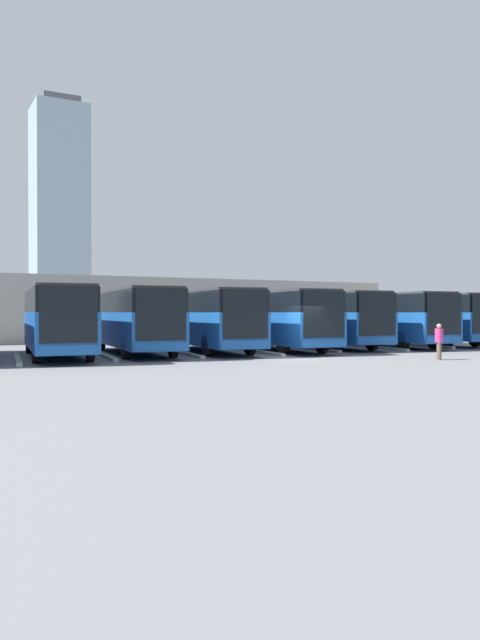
# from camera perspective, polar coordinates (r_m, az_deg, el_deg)

# --- Properties ---
(ground_plane) EXTENTS (600.00, 600.00, 0.00)m
(ground_plane) POSITION_cam_1_polar(r_m,az_deg,el_deg) (30.48, 5.27, -3.43)
(ground_plane) COLOR slate
(bus_0) EXTENTS (3.96, 12.28, 3.39)m
(bus_0) POSITION_cam_1_polar(r_m,az_deg,el_deg) (44.53, 16.48, 0.26)
(bus_0) COLOR #19519E
(bus_0) RESTS_ON ground_plane
(curb_divider_0) EXTENTS (0.98, 6.43, 0.15)m
(curb_divider_0) POSITION_cam_1_polar(r_m,az_deg,el_deg) (41.86, 16.14, -2.24)
(curb_divider_0) COLOR #B2B2AD
(curb_divider_0) RESTS_ON ground_plane
(bus_1) EXTENTS (3.96, 12.28, 3.39)m
(bus_1) POSITION_cam_1_polar(r_m,az_deg,el_deg) (41.31, 12.92, 0.24)
(bus_1) COLOR #19519E
(bus_1) RESTS_ON ground_plane
(curb_divider_1) EXTENTS (0.98, 6.43, 0.15)m
(curb_divider_1) POSITION_cam_1_polar(r_m,az_deg,el_deg) (38.67, 12.30, -2.47)
(curb_divider_1) COLOR #B2B2AD
(curb_divider_1) RESTS_ON ground_plane
(bus_2) EXTENTS (3.96, 12.28, 3.39)m
(bus_2) POSITION_cam_1_polar(r_m,az_deg,el_deg) (39.34, 7.65, 0.23)
(bus_2) COLOR #19519E
(bus_2) RESTS_ON ground_plane
(curb_divider_2) EXTENTS (0.98, 6.43, 0.15)m
(curb_divider_2) POSITION_cam_1_polar(r_m,az_deg,el_deg) (36.75, 6.62, -2.62)
(curb_divider_2) COLOR #B2B2AD
(curb_divider_2) RESTS_ON ground_plane
(bus_3) EXTENTS (3.96, 12.28, 3.39)m
(bus_3) POSITION_cam_1_polar(r_m,az_deg,el_deg) (36.32, 3.15, 0.20)
(bus_3) COLOR #19519E
(bus_3) RESTS_ON ground_plane
(curb_divider_3) EXTENTS (0.98, 6.43, 0.15)m
(curb_divider_3) POSITION_cam_1_polar(r_m,az_deg,el_deg) (33.80, 1.68, -2.90)
(curb_divider_3) COLOR #B2B2AD
(curb_divider_3) RESTS_ON ground_plane
(bus_4) EXTENTS (3.96, 12.28, 3.39)m
(bus_4) POSITION_cam_1_polar(r_m,az_deg,el_deg) (34.81, -3.10, 0.18)
(bus_4) COLOR #19519E
(bus_4) RESTS_ON ground_plane
(curb_divider_4) EXTENTS (0.98, 6.43, 0.15)m
(curb_divider_4) POSITION_cam_1_polar(r_m,az_deg,el_deg) (32.41, -5.12, -3.05)
(curb_divider_4) COLOR #B2B2AD
(curb_divider_4) RESTS_ON ground_plane
(bus_5) EXTENTS (3.96, 12.28, 3.39)m
(bus_5) POSITION_cam_1_polar(r_m,az_deg,el_deg) (33.44, -9.67, 0.15)
(bus_5) COLOR #19519E
(bus_5) RESTS_ON ground_plane
(curb_divider_5) EXTENTS (0.98, 6.43, 0.15)m
(curb_divider_5) POSITION_cam_1_polar(r_m,az_deg,el_deg) (31.21, -12.26, -3.21)
(curb_divider_5) COLOR #B2B2AD
(curb_divider_5) RESTS_ON ground_plane
(bus_6) EXTENTS (3.96, 12.28, 3.39)m
(bus_6) POSITION_cam_1_polar(r_m,az_deg,el_deg) (31.85, -16.45, 0.11)
(bus_6) COLOR #19519E
(bus_6) RESTS_ON ground_plane
(curb_divider_6) EXTENTS (0.98, 6.43, 0.15)m
(curb_divider_6) POSITION_cam_1_polar(r_m,az_deg,el_deg) (29.82, -19.67, -3.41)
(curb_divider_6) COLOR #B2B2AD
(curb_divider_6) RESTS_ON ground_plane
(pedestrian) EXTENTS (0.52, 0.52, 1.67)m
(pedestrian) POSITION_cam_1_polar(r_m,az_deg,el_deg) (30.19, 17.74, -1.79)
(pedestrian) COLOR brown
(pedestrian) RESTS_ON ground_plane
(station_building) EXTENTS (43.03, 14.92, 4.92)m
(station_building) POSITION_cam_1_polar(r_m,az_deg,el_deg) (53.73, -9.72, 0.98)
(station_building) COLOR #A8A399
(station_building) RESTS_ON ground_plane
(office_tower) EXTENTS (15.24, 15.24, 65.62)m
(office_tower) POSITION_cam_1_polar(r_m,az_deg,el_deg) (194.97, -16.19, 9.49)
(office_tower) COLOR #93A8B7
(office_tower) RESTS_ON ground_plane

